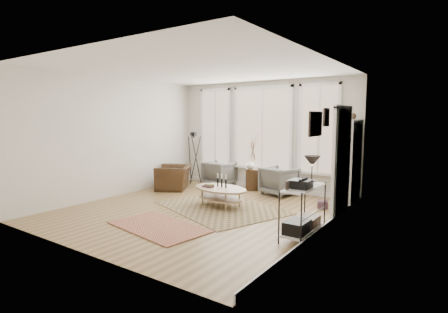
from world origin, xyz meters
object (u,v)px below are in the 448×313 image
Objects in this scene: coffee_table at (220,192)px; armchair_right at (280,181)px; low_shelf at (303,206)px; side_table at (253,162)px; bookcase at (350,163)px; accent_chair at (174,177)px; armchair_left at (220,173)px.

coffee_table is 1.86× the size of armchair_right.
armchair_right is (-1.66, 2.60, -0.16)m from low_shelf.
bookcase is at bearing -5.01° from side_table.
low_shelf reaches higher than coffee_table.
accent_chair is (-2.10, 0.80, -0.01)m from coffee_table.
bookcase is 2.58m from side_table.
low_shelf is 3.09m from armchair_right.
side_table reaches higher than low_shelf.
armchair_right is at bearing 177.18° from bookcase.
bookcase is 1.82m from armchair_right.
side_table is at bearing 90.94° from accent_chair.
armchair_right reaches higher than coffee_table.
accent_chair is (-4.34, 1.63, -0.19)m from low_shelf.
bookcase reaches higher than side_table.
armchair_right is at bearing 122.45° from low_shelf.
armchair_right reaches higher than armchair_left.
side_table is at bearing 132.42° from low_shelf.
low_shelf is 2.39m from coffee_table.
coffee_table is at bearing 87.90° from armchair_right.
bookcase reaches higher than armchair_left.
coffee_table is (-2.30, -1.69, -0.63)m from bookcase.
side_table is 2.19m from accent_chair.
low_shelf reaches higher than armchair_right.
coffee_table is at bearing 159.67° from low_shelf.
bookcase is 2.67× the size of armchair_left.
bookcase is at bearing 71.02° from accent_chair.
armchair_left reaches higher than coffee_table.
armchair_right is (-1.71, 0.08, -0.60)m from bookcase.
accent_chair is (-4.39, -0.89, -0.64)m from bookcase.
low_shelf is at bearing 148.73° from armchair_left.
armchair_left is 0.79× the size of accent_chair.
armchair_right is at bearing 71.82° from coffee_table.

